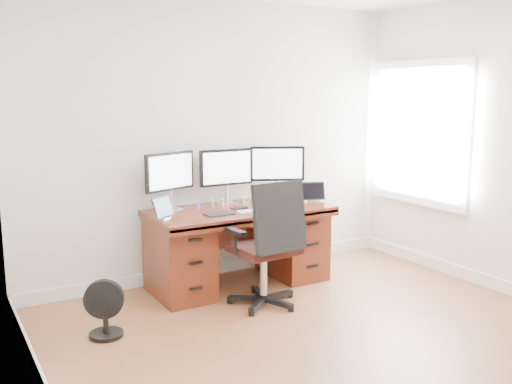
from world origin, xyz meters
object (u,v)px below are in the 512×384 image
desk (239,244)px  monitor_center (226,169)px  keyboard (253,211)px  office_chair (267,265)px  floor_fan (105,310)px

desk → monitor_center: monitor_center is taller
desk → keyboard: (0.02, -0.24, 0.36)m
desk → office_chair: bearing=-95.2°
monitor_center → keyboard: 0.58m
floor_fan → keyboard: 1.58m
office_chair → keyboard: bearing=75.2°
monitor_center → floor_fan: bearing=-150.9°
monitor_center → keyboard: bearing=-87.1°
office_chair → keyboard: office_chair is taller
desk → keyboard: size_ratio=6.36×
office_chair → monitor_center: 1.12m
desk → keyboard: keyboard is taller
office_chair → keyboard: (0.07, 0.37, 0.40)m
office_chair → monitor_center: monitor_center is taller
desk → office_chair: (-0.06, -0.61, -0.04)m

